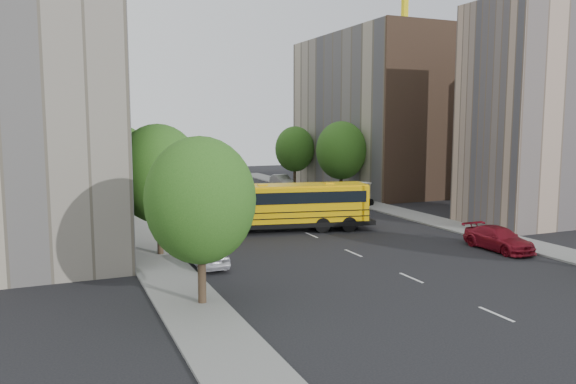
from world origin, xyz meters
TOP-DOWN VIEW (x-y plane):
  - ground at (0.00, 0.00)m, footprint 120.00×120.00m
  - sidewalk_left at (-11.50, 5.00)m, footprint 3.00×80.00m
  - sidewalk_right at (11.50, 5.00)m, footprint 3.00×80.00m
  - lane_markings at (0.00, 10.00)m, footprint 0.15×64.00m
  - building_left_cream at (-18.00, 6.00)m, footprint 10.00×26.00m
  - building_left_redbrick at (-18.00, 28.00)m, footprint 10.00×15.00m
  - building_left_near at (-18.00, -4.50)m, footprint 10.00×7.00m
  - building_right_near at (18.00, -4.50)m, footprint 10.00×7.00m
  - building_right_far at (18.00, 20.00)m, footprint 10.00×22.00m
  - building_right_sidewall at (18.00, 9.00)m, footprint 10.10×0.30m
  - tower_crane at (30.25, 28.00)m, footprint 28.50×1.20m
  - street_tree_0 at (-11.00, -14.00)m, footprint 4.80×4.80m
  - street_tree_1 at (-11.00, -4.00)m, footprint 5.12×5.12m
  - street_tree_2 at (-11.00, 14.00)m, footprint 4.99×4.99m
  - street_tree_4 at (11.00, 14.00)m, footprint 5.25×5.25m
  - street_tree_5 at (11.00, 26.00)m, footprint 4.86×4.86m
  - school_bus at (-0.90, 0.16)m, footprint 12.80×5.22m
  - safari_truck at (8.49, 8.23)m, footprint 5.63×3.61m
  - parked_car_0 at (-9.05, -7.54)m, footprint 1.73×4.18m
  - parked_car_1 at (-8.80, 13.53)m, footprint 1.69×4.20m
  - parked_car_2 at (-9.60, 22.66)m, footprint 2.49×5.10m
  - parked_car_3 at (8.80, -10.83)m, footprint 2.03×4.99m
  - parked_car_4 at (9.60, 12.49)m, footprint 1.90×4.25m
  - parked_car_5 at (9.60, 26.87)m, footprint 1.65×4.58m

SIDE VIEW (x-z plane):
  - ground at x=0.00m, z-range 0.00..0.00m
  - lane_markings at x=0.00m, z-range 0.00..0.01m
  - sidewalk_left at x=-11.50m, z-range 0.00..0.12m
  - sidewalk_right at x=11.50m, z-range 0.00..0.12m
  - parked_car_1 at x=-8.80m, z-range 0.00..1.36m
  - parked_car_2 at x=-9.60m, z-range 0.00..1.40m
  - parked_car_0 at x=-9.05m, z-range 0.00..1.41m
  - parked_car_4 at x=9.60m, z-range 0.00..1.42m
  - parked_car_3 at x=8.80m, z-range 0.00..1.45m
  - parked_car_5 at x=9.60m, z-range 0.00..1.50m
  - safari_truck at x=8.49m, z-range 0.07..2.35m
  - school_bus at x=-0.90m, z-range 0.20..3.73m
  - street_tree_0 at x=-11.00m, z-range 0.94..8.35m
  - street_tree_5 at x=11.00m, z-range 0.95..8.46m
  - street_tree_2 at x=-11.00m, z-range 0.97..8.68m
  - street_tree_1 at x=-11.00m, z-range 1.00..8.90m
  - street_tree_4 at x=11.00m, z-range 1.02..9.13m
  - building_left_redbrick at x=-18.00m, z-range 0.00..13.00m
  - building_left_near at x=-18.00m, z-range 0.00..17.00m
  - building_right_near at x=18.00m, z-range 0.00..17.00m
  - building_right_far at x=18.00m, z-range 0.00..18.00m
  - building_right_sidewall at x=18.00m, z-range 0.00..18.00m
  - building_left_cream at x=-18.00m, z-range 0.00..20.00m
  - tower_crane at x=30.25m, z-range 6.60..42.35m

